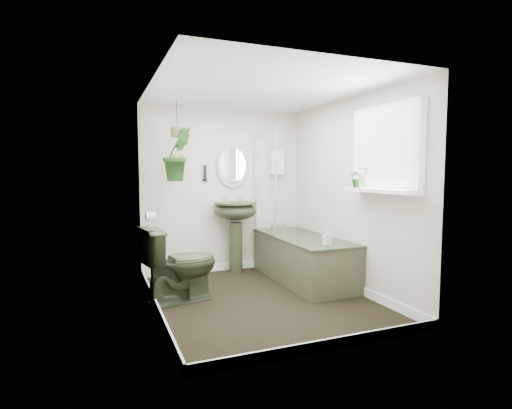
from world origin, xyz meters
name	(u,v)px	position (x,y,z in m)	size (l,w,h in m)	color
floor	(261,300)	(0.00, 0.00, -0.01)	(2.30, 2.80, 0.02)	black
ceiling	(261,88)	(0.00, 0.00, 2.31)	(2.30, 2.80, 0.02)	white
wall_back	(223,190)	(0.00, 1.41, 1.15)	(2.30, 0.02, 2.30)	silver
wall_front	(331,208)	(0.00, -1.41, 1.15)	(2.30, 0.02, 2.30)	silver
wall_left	(153,199)	(-1.16, 0.00, 1.15)	(0.02, 2.80, 2.30)	silver
wall_right	(350,194)	(1.16, 0.00, 1.15)	(0.02, 2.80, 2.30)	silver
skirting	(261,295)	(0.00, 0.00, 0.05)	(2.30, 2.80, 0.10)	white
bathtub	(303,258)	(0.80, 0.50, 0.29)	(0.72, 1.72, 0.58)	#2A311F
bath_screen	(265,182)	(0.47, 0.99, 1.28)	(0.04, 0.72, 1.40)	silver
shower_box	(277,163)	(0.80, 1.34, 1.55)	(0.20, 0.10, 0.35)	white
oval_mirror	(232,166)	(0.13, 1.37, 1.50)	(0.46, 0.03, 0.62)	#BAB5A1
wall_sconce	(205,173)	(-0.27, 1.36, 1.40)	(0.04, 0.04, 0.22)	black
toilet_roll_holder	(151,217)	(-1.10, 0.70, 0.90)	(0.11, 0.11, 0.11)	white
window_recess	(386,149)	(1.09, -0.70, 1.65)	(0.08, 1.00, 0.90)	white
window_sill	(379,190)	(1.02, -0.70, 1.23)	(0.18, 1.00, 0.04)	white
window_blinds	(382,149)	(1.04, -0.70, 1.65)	(0.01, 0.86, 0.76)	white
toilet	(180,264)	(-0.85, 0.27, 0.42)	(0.47, 0.82, 0.84)	#2A311F
pedestal_sink	(236,237)	(0.13, 1.23, 0.50)	(0.59, 0.50, 1.00)	#2A311F
sill_plant	(358,177)	(0.98, -0.40, 1.36)	(0.20, 0.17, 0.22)	black
hanging_plant	(178,154)	(-0.73, 0.95, 1.63)	(0.37, 0.29, 0.66)	black
soap_bottle	(327,237)	(0.78, -0.11, 0.67)	(0.08, 0.08, 0.18)	#34302F
hanging_pot	(177,132)	(-0.73, 0.95, 1.90)	(0.16, 0.16, 0.12)	brown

